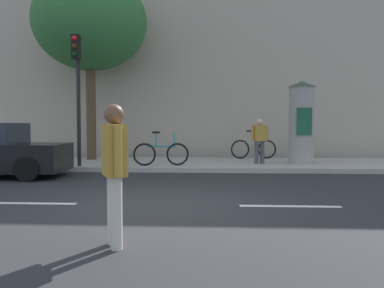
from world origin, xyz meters
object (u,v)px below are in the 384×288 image
traffic_light (77,78)px  bicycle_upright (161,153)px  poster_column (302,122)px  street_tree (90,22)px  pedestrian_in_dark_shirt (260,138)px  bicycle_leaning (254,148)px  pedestrian_in_light_jacket (114,163)px  pedestrian_near_pole (118,137)px

traffic_light → bicycle_upright: traffic_light is taller
poster_column → street_tree: bearing=170.7°
pedestrian_in_dark_shirt → poster_column: bearing=8.0°
traffic_light → street_tree: 3.54m
traffic_light → street_tree: street_tree is taller
poster_column → pedestrian_in_dark_shirt: size_ratio=1.84×
bicycle_leaning → bicycle_upright: (-3.19, -2.86, 0.00)m
pedestrian_in_light_jacket → bicycle_upright: 8.26m
street_tree → bicycle_leaning: bearing=5.9°
pedestrian_near_pole → poster_column: bearing=5.2°
bicycle_upright → pedestrian_near_pole: bearing=163.9°
traffic_light → bicycle_upright: size_ratio=2.31×
bicycle_upright → street_tree: bearing=142.8°
poster_column → pedestrian_in_dark_shirt: 1.52m
bicycle_leaning → pedestrian_in_dark_shirt: bearing=-89.8°
poster_column → pedestrian_in_dark_shirt: poster_column is taller
pedestrian_in_light_jacket → bicycle_leaning: 11.41m
poster_column → bicycle_upright: bearing=-167.9°
traffic_light → poster_column: (7.16, 1.39, -1.35)m
pedestrian_near_pole → bicycle_upright: bearing=-16.1°
poster_column → pedestrian_near_pole: poster_column is taller
poster_column → street_tree: size_ratio=0.40×
pedestrian_near_pole → bicycle_upright: pedestrian_near_pole is taller
poster_column → pedestrian_in_light_jacket: 10.09m
poster_column → pedestrian_near_pole: 6.14m
poster_column → street_tree: (-7.53, 1.23, 3.69)m
street_tree → pedestrian_in_light_jacket: bearing=-71.7°
pedestrian_in_dark_shirt → bicycle_upright: pedestrian_in_dark_shirt is taller
traffic_light → pedestrian_near_pole: bearing=37.8°
street_tree → pedestrian_in_light_jacket: size_ratio=4.04×
pedestrian_near_pole → bicycle_leaning: size_ratio=0.86×
poster_column → bicycle_leaning: poster_column is taller
traffic_light → poster_column: size_ratio=1.47×
pedestrian_in_light_jacket → pedestrian_in_dark_shirt: bearing=73.6°
pedestrian_in_dark_shirt → pedestrian_near_pole: 4.69m
pedestrian_in_light_jacket → bicycle_leaning: pedestrian_in_light_jacket is taller
bicycle_upright → traffic_light: bearing=-171.0°
pedestrian_in_light_jacket → poster_column: bearing=66.2°
street_tree → bicycle_upright: (2.93, -2.22, -4.70)m
traffic_light → pedestrian_in_light_jacket: bearing=-68.5°
pedestrian_in_dark_shirt → pedestrian_near_pole: (-4.68, -0.36, 0.02)m
pedestrian_near_pole → bicycle_upright: size_ratio=0.86×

